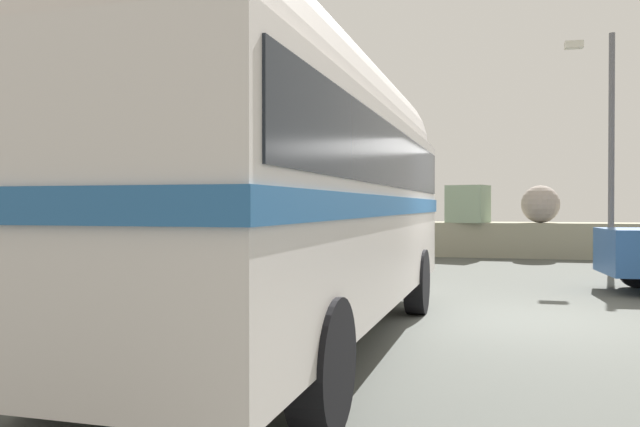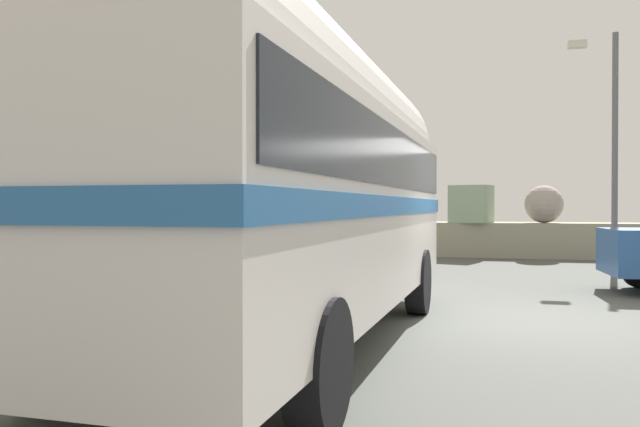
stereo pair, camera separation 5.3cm
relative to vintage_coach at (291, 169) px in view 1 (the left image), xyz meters
name	(u,v)px [view 1 (the left image)]	position (x,y,z in m)	size (l,w,h in m)	color
ground	(520,320)	(2.66, 2.45, -2.04)	(32.00, 26.00, 0.02)	#4A4D48
breakwater	(506,233)	(2.90, 14.21, -1.28)	(31.36, 2.09, 2.44)	gray
vintage_coach	(291,169)	(0.00, 0.00, 0.00)	(2.74, 8.67, 3.70)	black
lamp_post	(606,137)	(5.05, 9.78, 1.24)	(1.07, 0.76, 5.78)	#5B5B60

